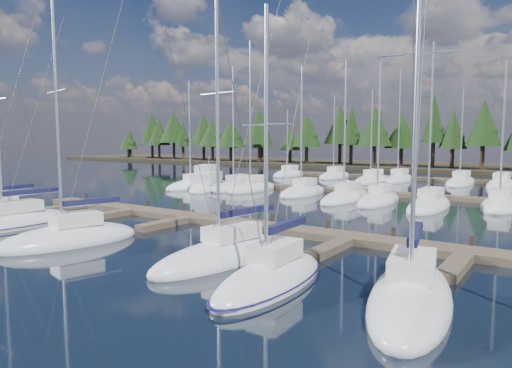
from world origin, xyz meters
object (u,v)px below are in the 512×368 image
Objects in this scene: front_sailboat_4 at (271,279)px; front_sailboat_5 at (411,296)px; front_sailboat_1 at (11,223)px; front_sailboat_2 at (70,238)px; front_sailboat_3 at (226,255)px; main_dock at (258,228)px; motor_yacht_left at (207,185)px.

front_sailboat_5 reaches higher than front_sailboat_4.
front_sailboat_1 is at bearing 179.00° from front_sailboat_4.
front_sailboat_1 is 1.00× the size of front_sailboat_2.
front_sailboat_3 is 4.22m from front_sailboat_4.
front_sailboat_3 is 1.24× the size of front_sailboat_4.
front_sailboat_5 reaches higher than main_dock.
front_sailboat_2 is (-6.68, -8.69, 0.10)m from main_dock.
front_sailboat_3 reaches higher than front_sailboat_4.
front_sailboat_2 is at bearing -179.29° from front_sailboat_4.
front_sailboat_2 is 1.06× the size of front_sailboat_3.
front_sailboat_5 is 38.36m from motor_yacht_left.
front_sailboat_4 is 35.27m from motor_yacht_left.
front_sailboat_1 is 1.53× the size of motor_yacht_left.
front_sailboat_1 is at bearing -174.67° from front_sailboat_3.
front_sailboat_4 reaches higher than motor_yacht_left.
front_sailboat_1 is at bearing -178.38° from front_sailboat_5.
front_sailboat_3 is 8.93m from front_sailboat_5.
front_sailboat_3 is at bearing 174.63° from front_sailboat_5.
front_sailboat_5 is (25.59, 0.72, 0.02)m from front_sailboat_1.
front_sailboat_5 reaches higher than motor_yacht_left.
front_sailboat_1 reaches higher than front_sailboat_3.
main_dock is at bearing 147.21° from front_sailboat_5.
front_sailboat_2 is at bearing -167.47° from front_sailboat_3.
main_dock is 2.92× the size of front_sailboat_1.
front_sailboat_2 is 9.57m from front_sailboat_3.
front_sailboat_2 is 0.97× the size of front_sailboat_5.
front_sailboat_5 is 1.57× the size of motor_yacht_left.
front_sailboat_2 is at bearing -176.10° from front_sailboat_5.
front_sailboat_4 is 0.74× the size of front_sailboat_5.
front_sailboat_5 reaches higher than front_sailboat_3.
front_sailboat_5 is at bearing 11.89° from front_sailboat_4.
front_sailboat_2 is at bearing -4.03° from front_sailboat_1.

